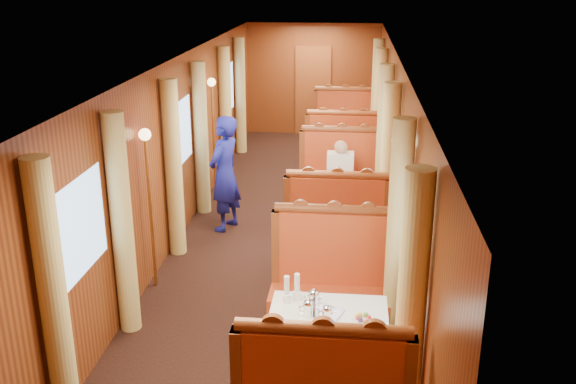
# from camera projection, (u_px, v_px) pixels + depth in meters

# --- Properties ---
(floor) EXTENTS (3.00, 12.00, 0.01)m
(floor) POSITION_uv_depth(u_px,v_px,m) (286.00, 234.00, 9.29)
(floor) COLOR black
(floor) RESTS_ON ground
(ceiling) EXTENTS (3.00, 12.00, 0.01)m
(ceiling) POSITION_uv_depth(u_px,v_px,m) (285.00, 59.00, 8.47)
(ceiling) COLOR silver
(ceiling) RESTS_ON wall_left
(wall_far) EXTENTS (3.00, 0.01, 2.50)m
(wall_far) POSITION_uv_depth(u_px,v_px,m) (313.00, 80.00, 14.51)
(wall_far) COLOR brown
(wall_far) RESTS_ON floor
(wall_left) EXTENTS (0.01, 12.00, 2.50)m
(wall_left) POSITION_uv_depth(u_px,v_px,m) (180.00, 148.00, 9.02)
(wall_left) COLOR brown
(wall_left) RESTS_ON floor
(wall_right) EXTENTS (0.01, 12.00, 2.50)m
(wall_right) POSITION_uv_depth(u_px,v_px,m) (395.00, 153.00, 8.74)
(wall_right) COLOR brown
(wall_right) RESTS_ON floor
(doorway_far) EXTENTS (0.80, 0.04, 2.00)m
(doorway_far) POSITION_uv_depth(u_px,v_px,m) (313.00, 91.00, 14.57)
(doorway_far) COLOR brown
(doorway_far) RESTS_ON floor
(table_near) EXTENTS (1.05, 0.72, 0.75)m
(table_near) POSITION_uv_depth(u_px,v_px,m) (328.00, 349.00, 5.81)
(table_near) COLOR white
(table_near) RESTS_ON floor
(banquette_near_aft) EXTENTS (1.30, 0.55, 1.34)m
(banquette_near_aft) POSITION_uv_depth(u_px,v_px,m) (332.00, 291.00, 6.75)
(banquette_near_aft) COLOR #AB2013
(banquette_near_aft) RESTS_ON floor
(table_mid) EXTENTS (1.05, 0.72, 0.75)m
(table_mid) POSITION_uv_depth(u_px,v_px,m) (338.00, 211.00, 9.10)
(table_mid) COLOR white
(table_mid) RESTS_ON floor
(banquette_mid_fwd) EXTENTS (1.30, 0.55, 1.34)m
(banquette_mid_fwd) POSITION_uv_depth(u_px,v_px,m) (336.00, 236.00, 8.13)
(banquette_mid_fwd) COLOR #AB2013
(banquette_mid_fwd) RESTS_ON floor
(banquette_mid_aft) EXTENTS (1.30, 0.55, 1.34)m
(banquette_mid_aft) POSITION_uv_depth(u_px,v_px,m) (340.00, 185.00, 10.03)
(banquette_mid_aft) COLOR #AB2013
(banquette_mid_aft) RESTS_ON floor
(table_far) EXTENTS (1.05, 0.72, 0.75)m
(table_far) POSITION_uv_depth(u_px,v_px,m) (343.00, 147.00, 12.38)
(table_far) COLOR white
(table_far) RESTS_ON floor
(banquette_far_fwd) EXTENTS (1.30, 0.55, 1.34)m
(banquette_far_fwd) POSITION_uv_depth(u_px,v_px,m) (342.00, 159.00, 11.41)
(banquette_far_fwd) COLOR #AB2013
(banquette_far_fwd) RESTS_ON floor
(banquette_far_aft) EXTENTS (1.30, 0.55, 1.34)m
(banquette_far_aft) POSITION_uv_depth(u_px,v_px,m) (344.00, 132.00, 13.32)
(banquette_far_aft) COLOR #AB2013
(banquette_far_aft) RESTS_ON floor
(tea_tray) EXTENTS (0.41, 0.37, 0.01)m
(tea_tray) POSITION_uv_depth(u_px,v_px,m) (322.00, 312.00, 5.68)
(tea_tray) COLOR silver
(tea_tray) RESTS_ON table_near
(teapot_left) EXTENTS (0.17, 0.13, 0.13)m
(teapot_left) POSITION_uv_depth(u_px,v_px,m) (308.00, 310.00, 5.60)
(teapot_left) COLOR silver
(teapot_left) RESTS_ON tea_tray
(teapot_right) EXTENTS (0.15, 0.13, 0.11)m
(teapot_right) POSITION_uv_depth(u_px,v_px,m) (327.00, 315.00, 5.54)
(teapot_right) COLOR silver
(teapot_right) RESTS_ON tea_tray
(teapot_back) EXTENTS (0.18, 0.15, 0.13)m
(teapot_back) POSITION_uv_depth(u_px,v_px,m) (314.00, 300.00, 5.76)
(teapot_back) COLOR silver
(teapot_back) RESTS_ON tea_tray
(fruit_plate) EXTENTS (0.20, 0.20, 0.05)m
(fruit_plate) POSITION_uv_depth(u_px,v_px,m) (363.00, 319.00, 5.55)
(fruit_plate) COLOR white
(fruit_plate) RESTS_ON table_near
(cup_inboard) EXTENTS (0.08, 0.08, 0.26)m
(cup_inboard) POSITION_uv_depth(u_px,v_px,m) (287.00, 292.00, 5.82)
(cup_inboard) COLOR white
(cup_inboard) RESTS_ON table_near
(cup_outboard) EXTENTS (0.08, 0.08, 0.26)m
(cup_outboard) POSITION_uv_depth(u_px,v_px,m) (297.00, 290.00, 5.87)
(cup_outboard) COLOR white
(cup_outboard) RESTS_ON table_near
(rose_vase_mid) EXTENTS (0.06, 0.06, 0.36)m
(rose_vase_mid) POSITION_uv_depth(u_px,v_px,m) (341.00, 175.00, 8.88)
(rose_vase_mid) COLOR silver
(rose_vase_mid) RESTS_ON table_mid
(rose_vase_far) EXTENTS (0.06, 0.06, 0.36)m
(rose_vase_far) POSITION_uv_depth(u_px,v_px,m) (344.00, 119.00, 12.19)
(rose_vase_far) COLOR silver
(rose_vase_far) RESTS_ON table_far
(window_left_near) EXTENTS (0.01, 1.20, 0.90)m
(window_left_near) POSITION_uv_depth(u_px,v_px,m) (78.00, 230.00, 5.67)
(window_left_near) COLOR #89ADDB
(window_left_near) RESTS_ON wall_left
(curtain_left_near_a) EXTENTS (0.22, 0.22, 2.35)m
(curtain_left_near_a) POSITION_uv_depth(u_px,v_px,m) (54.00, 301.00, 5.02)
(curtain_left_near_a) COLOR #DCC470
(curtain_left_near_a) RESTS_ON floor
(curtain_left_near_b) EXTENTS (0.22, 0.22, 2.35)m
(curtain_left_near_b) POSITION_uv_depth(u_px,v_px,m) (122.00, 226.00, 6.48)
(curtain_left_near_b) COLOR #DCC470
(curtain_left_near_b) RESTS_ON floor
(window_right_near) EXTENTS (0.01, 1.20, 0.90)m
(window_right_near) POSITION_uv_depth(u_px,v_px,m) (418.00, 244.00, 5.38)
(window_right_near) COLOR #89ADDB
(window_right_near) RESTS_ON wall_right
(curtain_right_near_a) EXTENTS (0.22, 0.22, 2.35)m
(curtain_right_near_a) POSITION_uv_depth(u_px,v_px,m) (410.00, 319.00, 4.75)
(curtain_right_near_a) COLOR #DCC470
(curtain_right_near_a) RESTS_ON floor
(curtain_right_near_b) EXTENTS (0.22, 0.22, 2.35)m
(curtain_right_near_b) POSITION_uv_depth(u_px,v_px,m) (398.00, 237.00, 6.22)
(curtain_right_near_b) COLOR #DCC470
(curtain_right_near_b) RESTS_ON floor
(window_left_mid) EXTENTS (0.01, 1.20, 0.90)m
(window_left_mid) POSITION_uv_depth(u_px,v_px,m) (180.00, 134.00, 8.95)
(window_left_mid) COLOR #89ADDB
(window_left_mid) RESTS_ON wall_left
(curtain_left_mid_a) EXTENTS (0.22, 0.22, 2.35)m
(curtain_left_mid_a) POSITION_uv_depth(u_px,v_px,m) (174.00, 169.00, 8.30)
(curtain_left_mid_a) COLOR #DCC470
(curtain_left_mid_a) RESTS_ON floor
(curtain_left_mid_b) EXTENTS (0.22, 0.22, 2.35)m
(curtain_left_mid_b) POSITION_uv_depth(u_px,v_px,m) (201.00, 139.00, 9.77)
(curtain_left_mid_b) COLOR #DCC470
(curtain_left_mid_b) RESTS_ON floor
(window_right_mid) EXTENTS (0.01, 1.20, 0.90)m
(window_right_mid) POSITION_uv_depth(u_px,v_px,m) (395.00, 139.00, 8.67)
(window_right_mid) COLOR #89ADDB
(window_right_mid) RESTS_ON wall_right
(curtain_right_mid_a) EXTENTS (0.22, 0.22, 2.35)m
(curtain_right_mid_a) POSITION_uv_depth(u_px,v_px,m) (388.00, 176.00, 8.04)
(curtain_right_mid_a) COLOR #DCC470
(curtain_right_mid_a) RESTS_ON floor
(curtain_right_mid_b) EXTENTS (0.22, 0.22, 2.35)m
(curtain_right_mid_b) POSITION_uv_depth(u_px,v_px,m) (384.00, 144.00, 9.50)
(curtain_right_mid_b) COLOR #DCC470
(curtain_right_mid_b) RESTS_ON floor
(window_left_far) EXTENTS (0.01, 1.20, 0.90)m
(window_left_far) POSITION_uv_depth(u_px,v_px,m) (227.00, 89.00, 12.24)
(window_left_far) COLOR #89ADDB
(window_left_far) RESTS_ON wall_left
(curtain_left_far_a) EXTENTS (0.22, 0.22, 2.35)m
(curtain_left_far_a) POSITION_uv_depth(u_px,v_px,m) (225.00, 112.00, 11.59)
(curtain_left_far_a) COLOR #DCC470
(curtain_left_far_a) RESTS_ON floor
(curtain_left_far_b) EXTENTS (0.22, 0.22, 2.35)m
(curtain_left_far_b) POSITION_uv_depth(u_px,v_px,m) (240.00, 96.00, 13.05)
(curtain_left_far_b) COLOR #DCC470
(curtain_left_far_b) RESTS_ON floor
(window_right_far) EXTENTS (0.01, 1.20, 0.90)m
(window_right_far) POSITION_uv_depth(u_px,v_px,m) (384.00, 92.00, 11.96)
(window_right_far) COLOR #89ADDB
(window_right_far) RESTS_ON wall_right
(curtain_right_far_a) EXTENTS (0.22, 0.22, 2.35)m
(curtain_right_far_a) POSITION_uv_depth(u_px,v_px,m) (379.00, 116.00, 11.33)
(curtain_right_far_a) COLOR #DCC470
(curtain_right_far_a) RESTS_ON floor
(curtain_right_far_b) EXTENTS (0.22, 0.22, 2.35)m
(curtain_right_far_b) POSITION_uv_depth(u_px,v_px,m) (377.00, 99.00, 12.79)
(curtain_right_far_b) COLOR #DCC470
(curtain_right_far_b) RESTS_ON floor
(sconce_left_fore) EXTENTS (0.14, 0.14, 1.95)m
(sconce_left_fore) POSITION_uv_depth(u_px,v_px,m) (148.00, 177.00, 7.32)
(sconce_left_fore) COLOR #BF8C3F
(sconce_left_fore) RESTS_ON floor
(sconce_right_fore) EXTENTS (0.14, 0.14, 1.95)m
(sconce_right_fore) POSITION_uv_depth(u_px,v_px,m) (395.00, 185.00, 7.06)
(sconce_right_fore) COLOR #BF8C3F
(sconce_right_fore) RESTS_ON floor
(sconce_left_aft) EXTENTS (0.14, 0.14, 1.95)m
(sconce_left_aft) POSITION_uv_depth(u_px,v_px,m) (213.00, 112.00, 10.61)
(sconce_left_aft) COLOR #BF8C3F
(sconce_left_aft) RESTS_ON floor
(sconce_right_aft) EXTENTS (0.14, 0.14, 1.95)m
(sconce_right_aft) POSITION_uv_depth(u_px,v_px,m) (383.00, 116.00, 10.34)
(sconce_right_aft) COLOR #BF8C3F
(sconce_right_aft) RESTS_ON floor
(steward) EXTENTS (0.59, 0.72, 1.69)m
(steward) POSITION_uv_depth(u_px,v_px,m) (225.00, 174.00, 9.21)
(steward) COLOR navy
(steward) RESTS_ON floor
(passenger) EXTENTS (0.40, 0.44, 0.76)m
(passenger) POSITION_uv_depth(u_px,v_px,m) (340.00, 171.00, 9.66)
(passenger) COLOR beige
(passenger) RESTS_ON banquette_mid_aft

